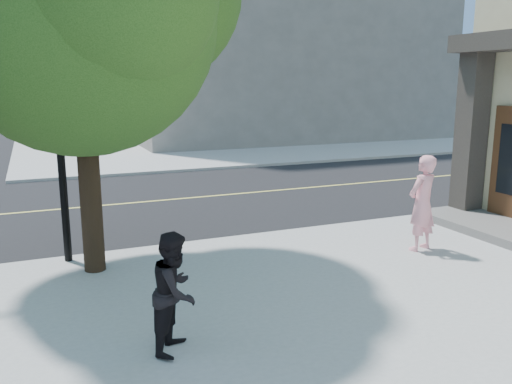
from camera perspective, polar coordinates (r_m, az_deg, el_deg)
name	(u,v)px	position (r m, az deg, el deg)	size (l,w,h in m)	color
ground	(46,264)	(10.73, -21.75, -7.28)	(140.00, 140.00, 0.00)	black
road_ew	(41,211)	(15.07, -22.23, -1.92)	(140.00, 9.00, 0.01)	black
sidewalk_ne	(258,133)	(34.62, 0.18, 6.35)	(29.00, 25.00, 0.12)	#A4A4A4
filler_ne	(262,22)	(35.32, 0.63, 17.93)	(18.00, 16.00, 14.00)	slate
man_on_phone	(422,203)	(10.69, 17.51, -1.15)	(0.68, 0.45, 1.87)	pink
pedestrian	(175,292)	(6.56, -8.72, -10.59)	(0.73, 0.57, 1.50)	black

